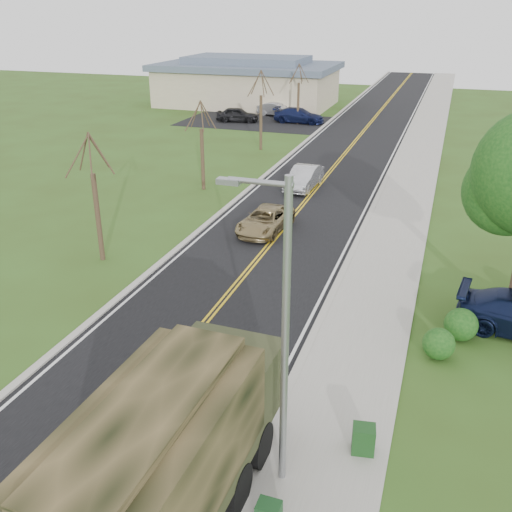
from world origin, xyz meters
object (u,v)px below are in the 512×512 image
at_px(suv_champagne, 265,220).
at_px(utility_box_near, 363,439).
at_px(military_truck, 170,447).
at_px(sedan_silver, 304,178).

bearing_deg(suv_champagne, utility_box_near, -58.57).
height_order(military_truck, suv_champagne, military_truck).
height_order(suv_champagne, utility_box_near, suv_champagne).
bearing_deg(utility_box_near, suv_champagne, 107.89).
bearing_deg(sedan_silver, utility_box_near, -68.82).
distance_m(military_truck, utility_box_near, 5.54).
height_order(military_truck, utility_box_near, military_truck).
bearing_deg(utility_box_near, military_truck, -145.07).
xyz_separation_m(military_truck, sedan_silver, (-3.82, 26.93, -1.53)).
bearing_deg(utility_box_near, sedan_silver, 99.10).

